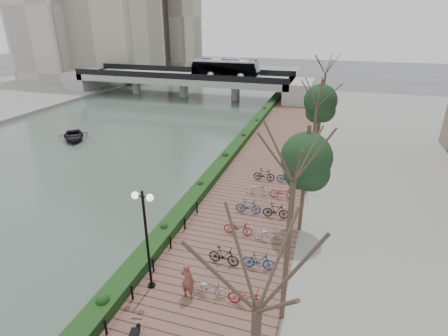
% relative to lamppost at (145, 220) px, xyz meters
% --- Properties ---
extents(ground, '(220.00, 220.00, 0.00)m').
position_rel_lamppost_xyz_m(ground, '(-1.81, -2.02, -4.13)').
color(ground, '#59595B').
rests_on(ground, ground).
extents(river_water, '(30.00, 130.00, 0.02)m').
position_rel_lamppost_xyz_m(river_water, '(-16.81, 22.98, -4.12)').
color(river_water, '#44554C').
rests_on(river_water, ground).
extents(promenade, '(8.00, 75.00, 0.50)m').
position_rel_lamppost_xyz_m(promenade, '(2.19, 15.48, -3.88)').
color(promenade, brown).
rests_on(promenade, ground).
extents(hedge, '(1.10, 56.00, 0.60)m').
position_rel_lamppost_xyz_m(hedge, '(-1.21, 17.98, -3.33)').
color(hedge, '#143814').
rests_on(hedge, promenade).
extents(chain_fence, '(0.10, 14.10, 0.70)m').
position_rel_lamppost_xyz_m(chain_fence, '(-0.41, -0.02, -3.28)').
color(chain_fence, black).
rests_on(chain_fence, promenade).
extents(lamppost, '(1.02, 0.32, 5.06)m').
position_rel_lamppost_xyz_m(lamppost, '(0.00, 0.00, 0.00)').
color(lamppost, black).
rests_on(lamppost, promenade).
extents(pedestrian, '(0.73, 0.54, 1.85)m').
position_rel_lamppost_xyz_m(pedestrian, '(1.93, -0.10, -2.71)').
color(pedestrian, brown).
rests_on(pedestrian, promenade).
extents(bicycle_parking, '(2.40, 14.69, 1.00)m').
position_rel_lamppost_xyz_m(bicycle_parking, '(3.69, 6.53, -3.16)').
color(bicycle_parking, '#99999D').
rests_on(bicycle_parking, promenade).
extents(street_trees, '(3.20, 37.12, 6.80)m').
position_rel_lamppost_xyz_m(street_trees, '(6.19, 10.66, -0.45)').
color(street_trees, '#3C2D23').
rests_on(street_trees, promenade).
extents(bridge, '(36.00, 10.77, 6.50)m').
position_rel_lamppost_xyz_m(bridge, '(-15.30, 42.98, -0.76)').
color(bridge, '#A7A7A2').
rests_on(bridge, ground).
extents(boat, '(5.16, 5.33, 0.90)m').
position_rel_lamppost_xyz_m(boat, '(-19.14, 18.18, -3.66)').
color(boat, black).
rests_on(boat, river_water).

